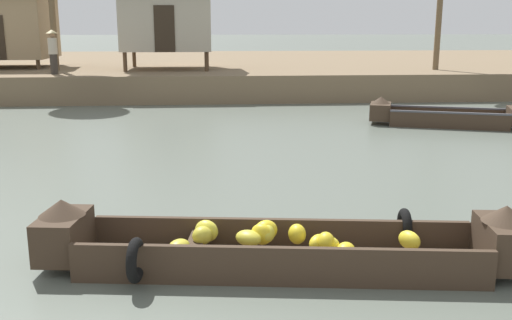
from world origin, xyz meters
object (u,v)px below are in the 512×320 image
(stilt_house_mid_left, at_px, (167,19))
(vendor_person, at_px, (53,49))
(stilt_house_left, at_px, (7,24))
(fishing_skiff_distant, at_px, (448,116))
(banana_boat, at_px, (279,247))

(stilt_house_mid_left, xyz_separation_m, vendor_person, (-4.15, -2.35, -1.15))
(stilt_house_left, relative_size, vendor_person, 2.57)
(fishing_skiff_distant, bearing_deg, stilt_house_left, 146.88)
(stilt_house_left, height_order, stilt_house_mid_left, stilt_house_left)
(banana_boat, xyz_separation_m, stilt_house_mid_left, (-2.60, 18.58, 2.84))
(banana_boat, relative_size, vendor_person, 3.56)
(fishing_skiff_distant, bearing_deg, banana_boat, -121.89)
(vendor_person, bearing_deg, banana_boat, -67.40)
(fishing_skiff_distant, height_order, vendor_person, vendor_person)
(banana_boat, relative_size, stilt_house_left, 1.38)
(stilt_house_left, bearing_deg, vendor_person, -53.20)
(vendor_person, bearing_deg, stilt_house_left, 126.80)
(banana_boat, xyz_separation_m, fishing_skiff_distant, (6.09, 9.79, 0.00))
(stilt_house_left, distance_m, vendor_person, 4.82)
(fishing_skiff_distant, relative_size, stilt_house_left, 1.07)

